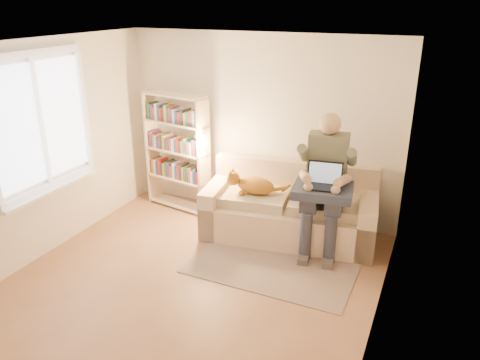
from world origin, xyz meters
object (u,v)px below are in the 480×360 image
at_px(cat, 248,184).
at_px(bookshelf, 177,147).
at_px(sofa, 290,211).
at_px(laptop, 332,182).
at_px(person, 325,176).

bearing_deg(cat, bookshelf, 155.80).
distance_m(sofa, laptop, 0.89).
xyz_separation_m(sofa, cat, (-0.52, -0.22, 0.38)).
xyz_separation_m(person, cat, (-0.99, -0.11, -0.23)).
distance_m(person, laptop, 0.20).
distance_m(sofa, bookshelf, 1.94).
bearing_deg(cat, sofa, 14.76).
relative_size(cat, laptop, 1.62).
height_order(person, bookshelf, bookshelf).
bearing_deg(person, cat, 178.68).
distance_m(sofa, cat, 0.68).
xyz_separation_m(person, laptop, (0.13, -0.16, 0.01)).
bearing_deg(bookshelf, sofa, 4.63).
xyz_separation_m(sofa, bookshelf, (-1.83, 0.17, 0.63)).
distance_m(sofa, person, 0.77).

